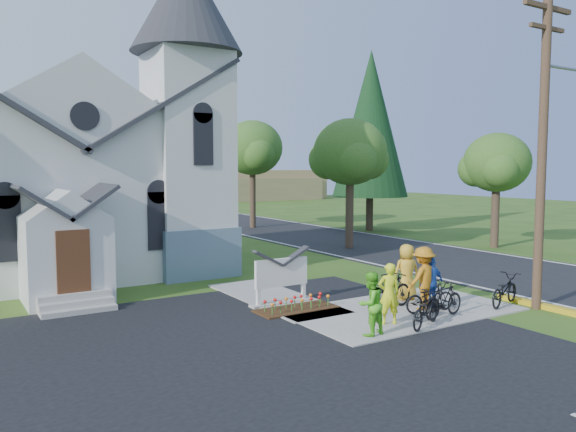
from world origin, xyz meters
TOP-DOWN VIEW (x-y plane):
  - ground at (0.00, 0.00)m, footprint 120.00×120.00m
  - parking_lot at (-7.00, -2.00)m, footprint 20.00×16.00m
  - road at (10.00, 15.00)m, footprint 8.00×90.00m
  - sidewalk at (1.50, 0.50)m, footprint 7.00×4.00m
  - church at (-5.48, 12.48)m, footprint 12.35×12.00m
  - church_sign at (-1.20, 3.20)m, footprint 2.20×0.40m
  - flower_bed at (-1.20, 2.30)m, footprint 2.60×1.10m
  - utility_pole at (5.36, -1.50)m, footprint 3.45×0.28m
  - tree_road_near at (8.50, 12.00)m, footprint 4.00×4.00m
  - tree_road_mid at (9.00, 24.00)m, footprint 4.40×4.40m
  - tree_road_far at (15.50, 8.00)m, footprint 3.60×3.60m
  - conifer at (15.00, 18.00)m, footprint 5.20×5.20m
  - distant_hills at (3.36, 56.33)m, footprint 61.00×10.00m
  - cyclist_0 at (0.09, -0.46)m, footprint 0.74×0.62m
  - bike_0 at (0.76, -1.20)m, footprint 1.88×1.28m
  - cyclist_1 at (-1.04, -1.00)m, footprint 0.89×0.74m
  - bike_1 at (1.88, -0.84)m, footprint 1.80×0.74m
  - cyclist_2 at (2.36, 0.12)m, footprint 0.97×0.43m
  - bike_2 at (2.02, -0.15)m, footprint 1.79×0.84m
  - cyclist_3 at (2.09, 0.19)m, footprint 1.29×0.78m
  - bike_3 at (1.28, 0.78)m, footprint 1.91×0.73m
  - cyclist_4 at (2.56, 1.41)m, footprint 1.04×0.83m
  - bike_4 at (4.61, -0.83)m, footprint 2.01×1.18m

SIDE VIEW (x-z plane):
  - ground at x=0.00m, z-range 0.00..0.00m
  - parking_lot at x=-7.00m, z-range 0.00..0.02m
  - road at x=10.00m, z-range 0.00..0.02m
  - sidewalk at x=1.50m, z-range 0.00..0.05m
  - flower_bed at x=-1.20m, z-range 0.00..0.07m
  - bike_2 at x=2.02m, z-range 0.05..0.96m
  - bike_0 at x=0.76m, z-range 0.05..0.98m
  - bike_4 at x=4.61m, z-range 0.05..1.05m
  - bike_1 at x=1.88m, z-range 0.05..1.10m
  - bike_3 at x=1.28m, z-range 0.05..1.17m
  - cyclist_2 at x=2.36m, z-range 0.05..1.67m
  - cyclist_1 at x=-1.04m, z-range 0.05..1.72m
  - cyclist_0 at x=0.09m, z-range 0.05..1.77m
  - cyclist_4 at x=2.56m, z-range 0.05..1.90m
  - cyclist_3 at x=2.09m, z-range 0.05..2.00m
  - church_sign at x=-1.20m, z-range 0.18..1.88m
  - distant_hills at x=3.36m, z-range -0.63..4.97m
  - tree_road_far at x=15.50m, z-range 1.48..7.78m
  - tree_road_near at x=8.50m, z-range 1.68..8.73m
  - church at x=-5.48m, z-range -1.25..11.75m
  - utility_pole at x=5.36m, z-range 0.40..10.40m
  - tree_road_mid at x=9.00m, z-range 1.88..9.68m
  - conifer at x=15.00m, z-range 1.19..13.59m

